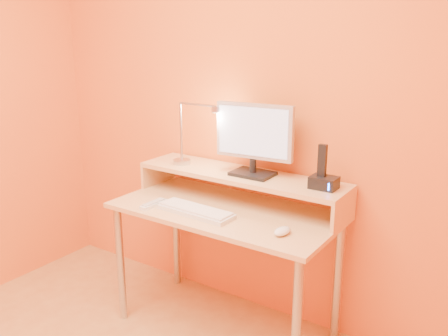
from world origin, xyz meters
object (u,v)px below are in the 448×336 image
Objects in this scene: lamp_base at (182,162)px; keyboard at (196,211)px; phone_dock at (324,183)px; remote_control at (154,204)px; monitor_panel at (254,131)px; mouse at (282,231)px.

keyboard is (0.30, -0.26, -0.16)m from lamp_base.
phone_dock reaches higher than remote_control.
phone_dock is at bearing -7.20° from monitor_panel.
lamp_base is 0.24× the size of keyboard.
monitor_panel is 0.58m from mouse.
keyboard is at bearing 9.59° from remote_control.
keyboard is 0.49m from mouse.
phone_dock is 0.75× the size of remote_control.
keyboard is 4.03× the size of mouse.
mouse reaches higher than remote_control.
monitor_panel is at bearing 4.97° from lamp_base.
monitor_panel is at bearing 178.44° from phone_dock.
phone_dock is 0.91m from remote_control.
remote_control is (-0.26, -0.04, -0.00)m from keyboard.
mouse is at bearing -104.82° from phone_dock.
monitor_panel reaches higher than mouse.
mouse reaches higher than keyboard.
keyboard is (-0.57, -0.29, -0.18)m from phone_dock.
phone_dock reaches higher than mouse.
monitor_panel reaches higher than keyboard.
monitor_panel is 1.01× the size of keyboard.
lamp_base is 0.84m from mouse.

